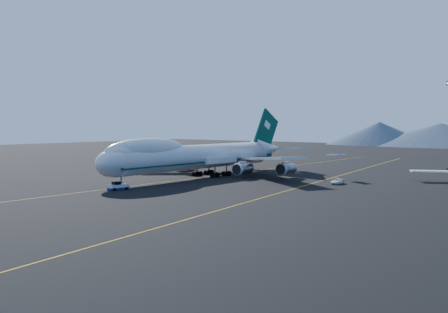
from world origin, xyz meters
The scene contains 6 objects.
ground centered at (0.00, 0.00, 0.00)m, with size 500.00×500.00×0.00m, color black.
taxiway_line_main centered at (0.00, 0.00, 0.01)m, with size 0.25×220.00×0.01m, color orange.
taxiway_line_side centered at (30.00, 10.00, 0.01)m, with size 0.25×200.00×0.01m, color orange.
boeing_747 centered at (0.00, 0.03, 5.81)m, with size 59.62×72.43×19.37m.
pushback_tug centered at (3.00, -29.86, 0.60)m, with size 3.13×4.69×1.90m.
service_van centered at (35.57, 9.89, 0.66)m, with size 2.18×4.72×1.31m, color white.
Camera 1 is at (88.45, -99.78, 14.31)m, focal length 40.00 mm.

